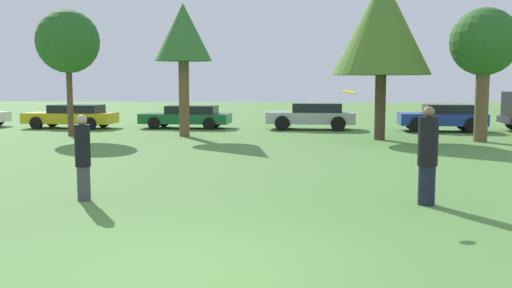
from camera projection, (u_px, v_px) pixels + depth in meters
The scene contains 12 objects.
ground_plane at pixel (193, 274), 6.85m from camera, with size 120.00×120.00×0.00m, color #54843D.
person_thrower at pixel (83, 157), 11.02m from camera, with size 0.30×0.30×1.68m.
person_catcher at pixel (428, 156), 10.61m from camera, with size 0.37×0.37×1.86m.
frisbee at pixel (349, 92), 10.59m from camera, with size 0.28×0.27×0.10m.
tree_0 at pixel (68, 42), 24.10m from camera, with size 2.67×2.67×5.37m.
tree_1 at pixel (183, 35), 23.83m from camera, with size 2.41×2.41×5.61m.
tree_2 at pixel (382, 26), 22.38m from camera, with size 3.89×3.89×6.49m.
tree_3 at pixel (484, 44), 21.72m from camera, with size 2.59×2.59×5.15m.
parked_car_yellow at pixel (72, 116), 28.50m from camera, with size 4.56×1.98×1.18m.
parked_car_green at pixel (187, 116), 28.52m from camera, with size 4.53×1.98×1.14m.
parked_car_silver at pixel (312, 115), 27.77m from camera, with size 4.34×2.14×1.29m.
parked_car_blue at pixel (443, 117), 26.64m from camera, with size 3.97×2.10×1.28m.
Camera 1 is at (1.38, -6.53, 2.30)m, focal length 39.77 mm.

